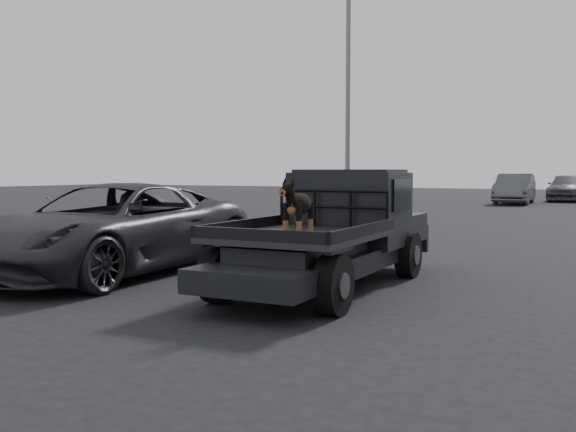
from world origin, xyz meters
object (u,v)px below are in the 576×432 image
at_px(parked_suv, 112,228).
at_px(dog, 299,209).
at_px(distant_car_a, 515,189).
at_px(flatbed_ute, 327,258).
at_px(distant_car_b, 568,188).
at_px(floodlight_near, 348,22).

bearing_deg(parked_suv, dog, -15.75).
bearing_deg(distant_car_a, flatbed_ute, -89.01).
xyz_separation_m(parked_suv, distant_car_a, (2.90, 28.17, 0.04)).
bearing_deg(parked_suv, distant_car_b, 79.80).
relative_size(distant_car_a, distant_car_b, 0.95).
bearing_deg(parked_suv, floodlight_near, 94.66).
relative_size(distant_car_a, floodlight_near, 0.36).
relative_size(parked_suv, floodlight_near, 0.41).
distance_m(flatbed_ute, floodlight_near, 16.83).
height_order(dog, floodlight_near, floodlight_near).
xyz_separation_m(dog, floodlight_near, (-5.62, 15.81, 6.17)).
bearing_deg(distant_car_b, parked_suv, -99.91).
bearing_deg(distant_car_a, parked_suv, -96.89).
distance_m(flatbed_ute, distant_car_b, 32.68).
height_order(flatbed_ute, dog, dog).
distance_m(distant_car_a, distant_car_b, 5.43).
height_order(parked_suv, distant_car_a, distant_car_a).
bearing_deg(flatbed_ute, dog, -80.68).
bearing_deg(dog, flatbed_ute, 99.32).
relative_size(flatbed_ute, parked_suv, 0.96).
bearing_deg(distant_car_a, floodlight_near, -109.16).
bearing_deg(flatbed_ute, distant_car_a, 92.00).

